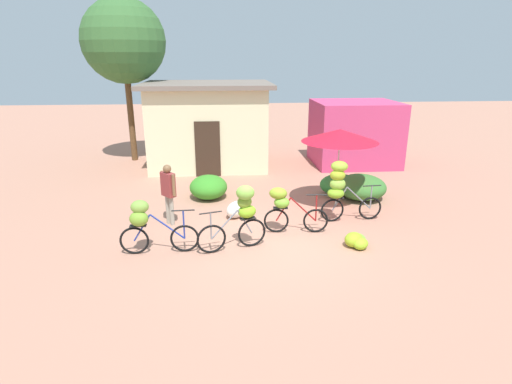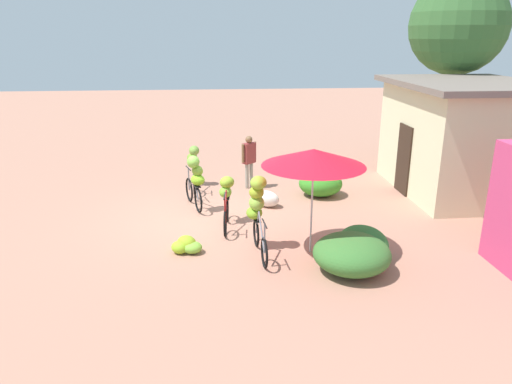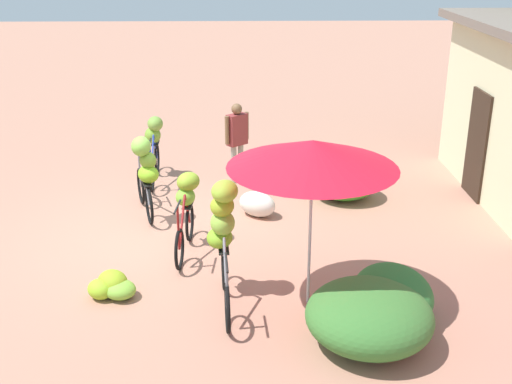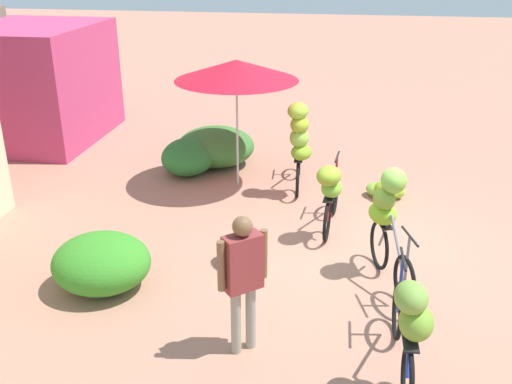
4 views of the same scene
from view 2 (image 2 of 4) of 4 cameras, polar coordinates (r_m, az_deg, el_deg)
The scene contains 14 objects.
ground_plane at distance 12.40m, azimuth -5.97°, elevation -2.94°, with size 60.00×60.00×0.00m, color tan.
building_low at distance 15.19m, azimuth 23.38°, elevation 6.01°, with size 4.88×3.89×3.22m.
tree_behind_building at distance 18.23m, azimuth 22.88°, elevation 17.69°, with size 3.23×3.23×6.34m.
hedge_bush_front_left at distance 13.96m, azimuth 7.67°, elevation 0.99°, with size 1.15×1.25×0.71m, color #388D26.
hedge_bush_front_right at distance 10.26m, azimuth 12.61°, elevation -5.95°, with size 1.25×1.01×0.66m, color #2E7932.
hedge_bush_mid at distance 9.64m, azimuth 11.30°, elevation -7.21°, with size 1.50×1.52×0.74m, color #3B7531.
market_umbrella at distance 9.79m, azimuth 6.86°, elevation 4.09°, with size 2.14×2.14×2.26m.
bicycle_leftmost at distance 14.70m, azimuth -7.44°, elevation 3.42°, with size 1.74×0.40×1.24m.
bicycle_near_pile at distance 12.67m, azimuth -7.24°, elevation 1.65°, with size 1.57×0.64×1.50m.
bicycle_center_loaded at distance 11.65m, azimuth -3.55°, elevation -0.55°, with size 1.59×0.44×1.16m.
bicycle_by_shop at distance 10.16m, azimuth 0.15°, elevation -1.79°, with size 1.68×0.48×1.64m.
banana_pile_on_ground at distance 10.46m, azimuth -8.24°, elevation -6.32°, with size 0.70×0.81×0.34m.
produce_sack at distance 12.99m, azimuth 1.32°, elevation -0.81°, with size 0.70×0.44×0.44m, color silver.
person_vendor at distance 14.40m, azimuth -0.84°, elevation 4.24°, with size 0.41×0.46×1.60m.
Camera 2 is at (11.56, 0.24, 4.46)m, focal length 33.67 mm.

